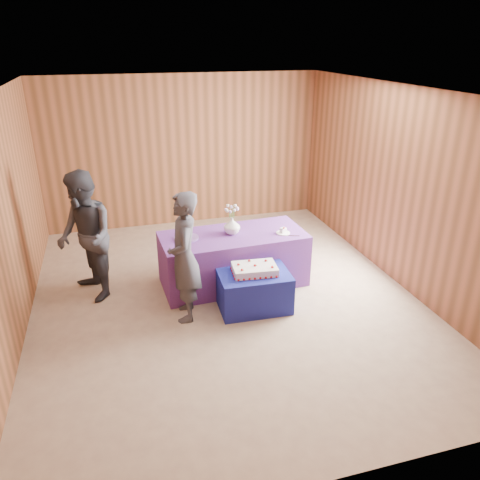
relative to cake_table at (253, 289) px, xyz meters
name	(u,v)px	position (x,y,z in m)	size (l,w,h in m)	color
ground	(225,298)	(-0.30, 0.30, -0.25)	(6.00, 6.00, 0.00)	gray
room_shell	(223,168)	(-0.30, 0.30, 1.55)	(5.04, 6.04, 2.72)	brown
cake_table	(253,289)	(0.00, 0.00, 0.00)	(0.90, 0.70, 0.50)	navy
serving_table	(233,259)	(-0.08, 0.70, 0.12)	(2.00, 0.90, 0.75)	#603085
sheet_cake	(255,269)	(0.01, -0.02, 0.30)	(0.61, 0.45, 0.13)	silver
vase	(232,226)	(-0.09, 0.73, 0.62)	(0.23, 0.23, 0.24)	silver
flower_spray	(232,209)	(-0.09, 0.73, 0.86)	(0.20, 0.20, 0.15)	#2D692A
platter	(186,238)	(-0.73, 0.73, 0.51)	(0.34, 0.34, 0.02)	#6B4A94
plate	(283,233)	(0.60, 0.54, 0.51)	(0.19, 0.19, 0.01)	white
cake_slice	(283,230)	(0.60, 0.54, 0.55)	(0.10, 0.09, 0.09)	silver
knife	(290,236)	(0.66, 0.43, 0.50)	(0.26, 0.02, 0.00)	#B7B8BC
guest_left	(184,257)	(-0.88, 0.00, 0.57)	(0.60, 0.39, 1.64)	#35363F
guest_right	(86,237)	(-2.02, 0.85, 0.62)	(0.85, 0.66, 1.74)	#2F3038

